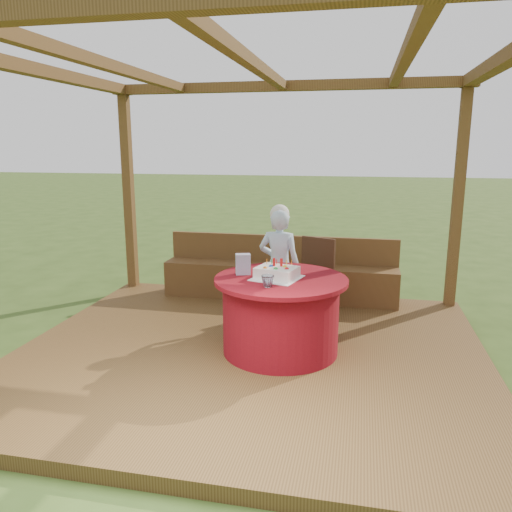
{
  "coord_description": "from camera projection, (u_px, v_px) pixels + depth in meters",
  "views": [
    {
      "loc": [
        1.0,
        -4.46,
        2.08
      ],
      "look_at": [
        0.0,
        0.25,
        1.0
      ],
      "focal_mm": 35.0,
      "sensor_mm": 36.0,
      "label": 1
    }
  ],
  "objects": [
    {
      "name": "chair",
      "position": [
        313.0,
        272.0,
        5.89
      ],
      "size": [
        0.57,
        0.57,
        0.88
      ],
      "color": "#3B2213",
      "rests_on": "deck"
    },
    {
      "name": "deck",
      "position": [
        251.0,
        355.0,
        4.9
      ],
      "size": [
        4.5,
        4.0,
        0.12
      ],
      "primitive_type": "cube",
      "color": "brown",
      "rests_on": "ground"
    },
    {
      "name": "elderly_woman",
      "position": [
        279.0,
        263.0,
        5.55
      ],
      "size": [
        0.49,
        0.35,
        1.32
      ],
      "color": "#9FCEED",
      "rests_on": "deck"
    },
    {
      "name": "drinking_glass",
      "position": [
        268.0,
        281.0,
        4.38
      ],
      "size": [
        0.13,
        0.13,
        0.11
      ],
      "primitive_type": "imported",
      "rotation": [
        0.0,
        0.0,
        0.13
      ],
      "color": "white",
      "rests_on": "table"
    },
    {
      "name": "birthday_cake",
      "position": [
        277.0,
        273.0,
        4.66
      ],
      "size": [
        0.51,
        0.51,
        0.18
      ],
      "color": "white",
      "rests_on": "table"
    },
    {
      "name": "gift_bag",
      "position": [
        243.0,
        264.0,
        4.8
      ],
      "size": [
        0.16,
        0.13,
        0.2
      ],
      "primitive_type": "cube",
      "rotation": [
        0.0,
        0.0,
        0.31
      ],
      "color": "#C580B4",
      "rests_on": "table"
    },
    {
      "name": "table",
      "position": [
        281.0,
        314.0,
        4.77
      ],
      "size": [
        1.26,
        1.26,
        0.73
      ],
      "color": "maroon",
      "rests_on": "deck"
    },
    {
      "name": "pergola",
      "position": [
        250.0,
        106.0,
        4.39
      ],
      "size": [
        4.5,
        4.0,
        2.72
      ],
      "color": "brown",
      "rests_on": "deck"
    },
    {
      "name": "bench",
      "position": [
        279.0,
        278.0,
        6.47
      ],
      "size": [
        3.0,
        0.42,
        0.8
      ],
      "color": "brown",
      "rests_on": "deck"
    },
    {
      "name": "ground",
      "position": [
        251.0,
        360.0,
        4.92
      ],
      "size": [
        60.0,
        60.0,
        0.0
      ],
      "primitive_type": "plane",
      "color": "#304A18",
      "rests_on": "ground"
    }
  ]
}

